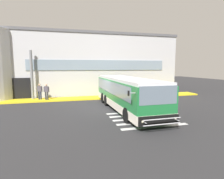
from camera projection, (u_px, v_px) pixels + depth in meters
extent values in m
cube|color=#2B2B2D|center=(103.00, 107.00, 16.23)|extent=(80.00, 90.00, 0.02)
cube|color=silver|center=(155.00, 126.00, 10.99)|extent=(4.40, 0.36, 0.01)
cube|color=silver|center=(149.00, 122.00, 11.85)|extent=(4.40, 0.36, 0.01)
cube|color=silver|center=(143.00, 118.00, 12.72)|extent=(4.40, 0.36, 0.01)
cube|color=silver|center=(138.00, 115.00, 13.58)|extent=(4.40, 0.36, 0.01)
cube|color=silver|center=(133.00, 112.00, 14.44)|extent=(4.40, 0.36, 0.01)
cube|color=#B7B7BC|center=(86.00, 66.00, 27.27)|extent=(22.49, 12.00, 7.49)
cube|color=#56565B|center=(85.00, 39.00, 26.79)|extent=(22.69, 12.20, 0.30)
cube|color=black|center=(22.00, 89.00, 19.81)|extent=(1.80, 0.16, 2.40)
cube|color=gray|center=(100.00, 65.00, 21.73)|extent=(16.49, 0.10, 1.20)
cube|color=yellow|center=(94.00, 98.00, 20.83)|extent=(26.49, 2.00, 0.15)
cylinder|color=slate|center=(32.00, 75.00, 19.39)|extent=(0.28, 0.28, 5.19)
cube|color=#1E7238|center=(126.00, 93.00, 15.14)|extent=(2.69, 10.52, 2.15)
cube|color=silver|center=(126.00, 102.00, 15.24)|extent=(2.73, 10.56, 0.55)
cube|color=silver|center=(126.00, 79.00, 15.00)|extent=(2.58, 10.32, 0.20)
cube|color=slate|center=(158.00, 95.00, 10.11)|extent=(2.35, 0.15, 1.05)
cube|color=slate|center=(139.00, 86.00, 15.71)|extent=(0.16, 9.29, 0.95)
cube|color=slate|center=(110.00, 87.00, 15.02)|extent=(0.16, 9.29, 0.95)
cube|color=black|center=(158.00, 89.00, 10.06)|extent=(2.15, 0.13, 0.28)
cube|color=black|center=(159.00, 120.00, 10.16)|extent=(2.45, 0.23, 0.52)
sphere|color=beige|center=(175.00, 119.00, 10.39)|extent=(0.18, 0.18, 0.18)
sphere|color=beige|center=(142.00, 121.00, 9.84)|extent=(0.18, 0.18, 0.18)
cylinder|color=#B7B7BF|center=(132.00, 93.00, 9.88)|extent=(0.40, 0.06, 0.05)
cube|color=black|center=(128.00, 93.00, 9.82)|extent=(0.04, 0.20, 0.28)
cylinder|color=black|center=(160.00, 113.00, 12.28)|extent=(0.31, 1.00, 1.00)
cylinder|color=black|center=(127.00, 115.00, 11.65)|extent=(0.31, 1.00, 1.00)
cylinder|color=black|center=(130.00, 99.00, 17.53)|extent=(0.31, 1.00, 1.00)
cylinder|color=black|center=(107.00, 100.00, 16.90)|extent=(0.31, 1.00, 1.00)
cylinder|color=black|center=(126.00, 97.00, 18.77)|extent=(0.31, 1.00, 1.00)
cylinder|color=black|center=(103.00, 98.00, 18.14)|extent=(0.31, 1.00, 1.00)
cylinder|color=#B7B7BF|center=(162.00, 124.00, 9.82)|extent=(2.25, 0.09, 0.06)
cylinder|color=#B7B7BF|center=(162.00, 119.00, 9.78)|extent=(2.25, 0.09, 0.06)
cylinder|color=#B7B7BF|center=(176.00, 119.00, 10.25)|extent=(0.06, 0.50, 0.05)
cylinder|color=#B7B7BF|center=(144.00, 122.00, 9.73)|extent=(0.06, 0.50, 0.05)
cylinder|color=#1E2338|center=(41.00, 95.00, 19.25)|extent=(0.15, 0.15, 0.85)
cylinder|color=#1E2338|center=(39.00, 95.00, 19.26)|extent=(0.15, 0.15, 0.85)
cube|color=#4C4751|center=(40.00, 89.00, 19.17)|extent=(0.43, 0.33, 0.58)
sphere|color=tan|center=(39.00, 85.00, 19.12)|extent=(0.23, 0.23, 0.23)
cylinder|color=#4C4751|center=(42.00, 89.00, 19.16)|extent=(0.09, 0.09, 0.55)
cylinder|color=#4C4751|center=(37.00, 89.00, 19.19)|extent=(0.09, 0.09, 0.55)
cube|color=navy|center=(40.00, 89.00, 19.34)|extent=(0.34, 0.26, 0.44)
cylinder|color=#2D2D33|center=(48.00, 96.00, 19.07)|extent=(0.15, 0.15, 0.85)
cylinder|color=#2D2D33|center=(46.00, 96.00, 19.06)|extent=(0.15, 0.15, 0.85)
cube|color=#4C4751|center=(46.00, 89.00, 18.98)|extent=(0.42, 0.30, 0.58)
sphere|color=tan|center=(46.00, 85.00, 18.92)|extent=(0.23, 0.23, 0.23)
cylinder|color=#4C4751|center=(49.00, 89.00, 18.99)|extent=(0.09, 0.09, 0.55)
cylinder|color=#4C4751|center=(44.00, 89.00, 18.98)|extent=(0.09, 0.09, 0.55)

